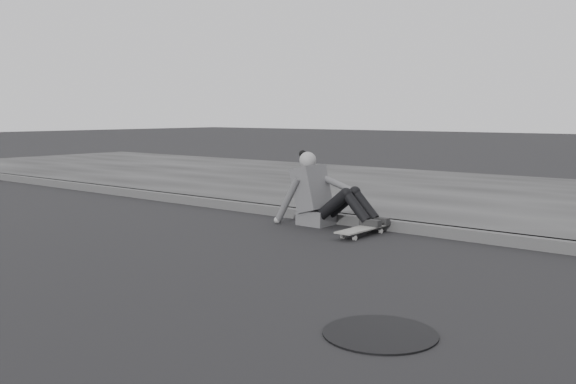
% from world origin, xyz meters
% --- Properties ---
extents(ground, '(80.00, 80.00, 0.00)m').
position_xyz_m(ground, '(0.00, 0.00, 0.00)').
color(ground, black).
rests_on(ground, ground).
extents(curb, '(24.00, 0.16, 0.12)m').
position_xyz_m(curb, '(0.00, 2.58, 0.06)').
color(curb, '#434343').
rests_on(curb, ground).
extents(sidewalk, '(24.00, 6.00, 0.12)m').
position_xyz_m(sidewalk, '(0.00, 5.60, 0.06)').
color(sidewalk, '#313131').
rests_on(sidewalk, ground).
extents(manhole, '(0.69, 0.69, 0.01)m').
position_xyz_m(manhole, '(2.80, -0.47, 0.01)').
color(manhole, black).
rests_on(manhole, ground).
extents(skateboard, '(0.20, 0.78, 0.09)m').
position_xyz_m(skateboard, '(1.04, 2.09, 0.07)').
color(skateboard, '#9E9E99').
rests_on(skateboard, ground).
extents(seated_woman, '(1.38, 0.46, 0.88)m').
position_xyz_m(seated_woman, '(0.31, 2.33, 0.36)').
color(seated_woman, '#4C4C4E').
rests_on(seated_woman, ground).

